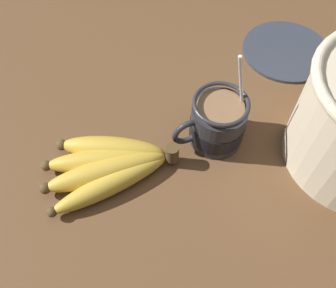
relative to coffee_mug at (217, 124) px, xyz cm
name	(u,v)px	position (x,y,z in cm)	size (l,w,h in cm)	color
table	(181,165)	(6.38, 1.50, -5.85)	(137.29, 137.29, 3.89)	brown
coffee_mug	(217,124)	(0.00, 0.00, 0.00)	(12.38, 8.34, 16.91)	#28282D
banana_bunch	(109,165)	(16.97, -0.60, -2.12)	(20.26, 13.20, 4.12)	#4C381E
small_plate	(286,51)	(-20.95, -12.34, -3.60)	(16.08, 16.08, 0.60)	#333842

